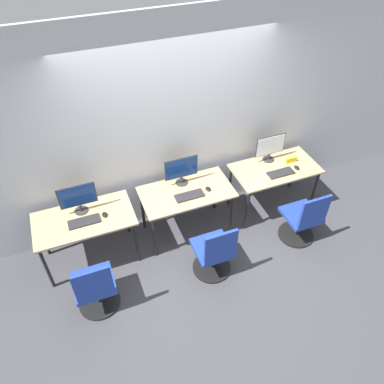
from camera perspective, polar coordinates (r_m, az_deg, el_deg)
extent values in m
plane|color=#3D3D42|center=(5.07, 0.53, -8.20)|extent=(20.00, 20.00, 0.00)
cube|color=#B7BCC1|center=(4.66, -2.88, 9.72)|extent=(12.00, 0.05, 2.80)
cube|color=tan|center=(4.60, -16.20, -4.00)|extent=(1.17, 0.63, 0.02)
cylinder|color=black|center=(4.72, -21.26, -10.84)|extent=(0.04, 0.04, 0.70)
cylinder|color=black|center=(4.70, -8.42, -7.61)|extent=(0.04, 0.04, 0.70)
cylinder|color=black|center=(5.08, -21.81, -6.24)|extent=(0.04, 0.04, 0.70)
cylinder|color=black|center=(5.06, -10.00, -3.25)|extent=(0.04, 0.04, 0.70)
cylinder|color=#2D2D2D|center=(4.68, -16.50, -2.73)|extent=(0.16, 0.16, 0.01)
cylinder|color=#2D2D2D|center=(4.64, -16.63, -2.26)|extent=(0.04, 0.04, 0.10)
cube|color=#2D2D2D|center=(4.52, -17.09, -0.55)|extent=(0.44, 0.01, 0.30)
cube|color=navy|center=(4.52, -17.08, -0.62)|extent=(0.41, 0.01, 0.27)
cube|color=#262628|center=(4.53, -16.12, -4.36)|extent=(0.36, 0.15, 0.02)
ellipsoid|color=black|center=(4.55, -13.17, -3.37)|extent=(0.06, 0.09, 0.03)
cylinder|color=black|center=(4.69, -13.86, -15.92)|extent=(0.48, 0.48, 0.03)
cylinder|color=black|center=(4.53, -14.26, -14.66)|extent=(0.04, 0.04, 0.35)
cube|color=navy|center=(4.37, -14.70, -13.24)|extent=(0.44, 0.44, 0.05)
cube|color=navy|center=(4.06, -14.79, -13.51)|extent=(0.40, 0.04, 0.44)
cube|color=tan|center=(4.75, -0.84, 0.00)|extent=(1.17, 0.63, 0.02)
cylinder|color=black|center=(4.73, -5.76, -6.88)|extent=(0.04, 0.04, 0.70)
cylinder|color=black|center=(4.99, 6.07, -3.47)|extent=(0.04, 0.04, 0.70)
cylinder|color=black|center=(5.08, -7.53, -2.61)|extent=(0.04, 0.04, 0.70)
cylinder|color=black|center=(5.33, 3.57, 0.36)|extent=(0.04, 0.04, 0.70)
cylinder|color=#2D2D2D|center=(4.87, -1.58, 1.47)|extent=(0.16, 0.16, 0.01)
cylinder|color=#2D2D2D|center=(4.83, -1.60, 1.96)|extent=(0.04, 0.04, 0.10)
cube|color=#2D2D2D|center=(4.72, -1.66, 3.70)|extent=(0.44, 0.01, 0.30)
cube|color=navy|center=(4.71, -1.62, 3.64)|extent=(0.41, 0.01, 0.27)
cube|color=#262628|center=(4.67, -0.40, -0.57)|extent=(0.36, 0.15, 0.02)
ellipsoid|color=black|center=(4.76, 2.47, 0.48)|extent=(0.06, 0.09, 0.03)
cylinder|color=black|center=(4.84, 2.99, -11.38)|extent=(0.48, 0.48, 0.03)
cylinder|color=black|center=(4.69, 3.07, -10.02)|extent=(0.04, 0.04, 0.35)
cube|color=navy|center=(4.53, 3.16, -8.50)|extent=(0.44, 0.44, 0.05)
cube|color=navy|center=(4.23, 4.40, -8.38)|extent=(0.40, 0.04, 0.44)
cube|color=tan|center=(5.24, 12.59, 3.50)|extent=(1.17, 0.63, 0.02)
cylinder|color=black|center=(5.08, 8.37, -2.78)|extent=(0.04, 0.04, 0.70)
cylinder|color=black|center=(5.58, 18.12, 0.19)|extent=(0.04, 0.04, 0.70)
cylinder|color=black|center=(5.41, 5.76, 0.94)|extent=(0.04, 0.04, 0.70)
cylinder|color=black|center=(5.89, 15.20, 3.44)|extent=(0.04, 0.04, 0.70)
cylinder|color=#2D2D2D|center=(5.35, 11.55, 4.91)|extent=(0.16, 0.16, 0.01)
cylinder|color=#2D2D2D|center=(5.32, 11.62, 5.37)|extent=(0.04, 0.04, 0.10)
cube|color=#2D2D2D|center=(5.22, 11.88, 7.02)|extent=(0.44, 0.01, 0.30)
cube|color=silver|center=(5.21, 11.92, 6.97)|extent=(0.41, 0.01, 0.27)
cube|color=#262628|center=(5.14, 13.37, 2.84)|extent=(0.36, 0.15, 0.02)
ellipsoid|color=black|center=(5.28, 15.67, 3.60)|extent=(0.06, 0.09, 0.03)
cylinder|color=black|center=(5.37, 15.51, -6.23)|extent=(0.48, 0.48, 0.03)
cylinder|color=black|center=(5.24, 15.89, -4.87)|extent=(0.04, 0.04, 0.35)
cube|color=navy|center=(5.10, 16.30, -3.36)|extent=(0.44, 0.44, 0.05)
cube|color=navy|center=(4.83, 18.15, -2.91)|extent=(0.40, 0.04, 0.44)
cube|color=yellow|center=(5.35, 14.86, 4.74)|extent=(0.16, 0.03, 0.08)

